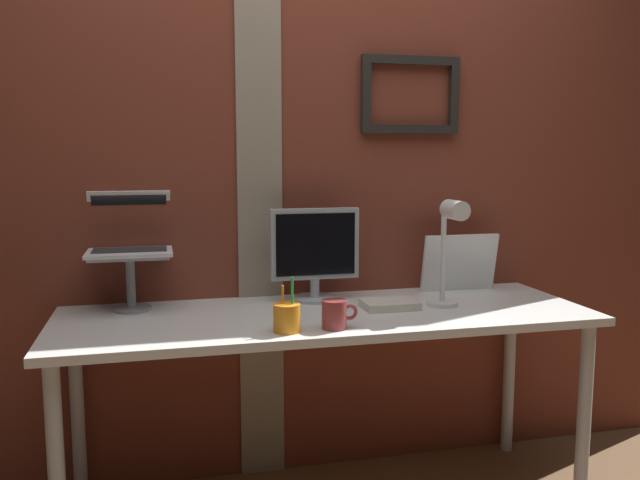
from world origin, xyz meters
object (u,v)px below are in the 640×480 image
(monitor, at_px, (315,250))
(coffee_mug, at_px, (335,314))
(whiteboard_panel, at_px, (460,263))
(laptop, at_px, (130,235))
(desk_lamp, at_px, (450,241))
(pen_cup, at_px, (287,318))

(monitor, distance_m, coffee_mug, 0.45)
(monitor, xyz_separation_m, whiteboard_panel, (0.62, 0.02, -0.08))
(monitor, bearing_deg, whiteboard_panel, 2.17)
(laptop, xyz_separation_m, desk_lamp, (1.13, -0.33, -0.02))
(whiteboard_panel, height_order, coffee_mug, whiteboard_panel)
(laptop, bearing_deg, monitor, -5.96)
(whiteboard_panel, xyz_separation_m, desk_lamp, (-0.18, -0.28, 0.13))
(desk_lamp, distance_m, coffee_mug, 0.55)
(pen_cup, bearing_deg, laptop, 134.92)
(desk_lamp, distance_m, pen_cup, 0.69)
(monitor, bearing_deg, pen_cup, -114.45)
(laptop, distance_m, coffee_mug, 0.85)
(desk_lamp, height_order, pen_cup, desk_lamp)
(whiteboard_panel, bearing_deg, desk_lamp, -122.61)
(laptop, height_order, whiteboard_panel, laptop)
(whiteboard_panel, xyz_separation_m, coffee_mug, (-0.66, -0.45, -0.07))
(monitor, relative_size, pen_cup, 2.02)
(laptop, height_order, pen_cup, laptop)
(pen_cup, bearing_deg, whiteboard_panel, 28.79)
(whiteboard_panel, relative_size, coffee_mug, 2.68)
(laptop, xyz_separation_m, whiteboard_panel, (1.31, -0.05, -0.15))
(pen_cup, bearing_deg, coffee_mug, -0.02)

